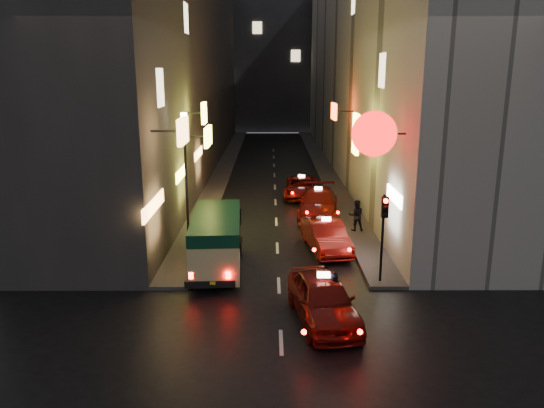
{
  "coord_description": "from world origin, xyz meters",
  "views": [
    {
      "loc": [
        -0.33,
        -10.91,
        8.23
      ],
      "look_at": [
        -0.25,
        13.0,
        2.16
      ],
      "focal_mm": 35.0,
      "sensor_mm": 36.0,
      "label": 1
    }
  ],
  "objects_px": {
    "taxi_near": "(323,295)",
    "lamp_post": "(186,171)",
    "minibus": "(216,236)",
    "pedestrian_crossing": "(335,293)",
    "traffic_light": "(384,220)"
  },
  "relations": [
    {
      "from": "minibus",
      "to": "lamp_post",
      "type": "xyz_separation_m",
      "value": [
        -1.61,
        2.79,
        2.22
      ]
    },
    {
      "from": "traffic_light",
      "to": "taxi_near",
      "type": "bearing_deg",
      "value": -130.77
    },
    {
      "from": "taxi_near",
      "to": "lamp_post",
      "type": "xyz_separation_m",
      "value": [
        -5.63,
        7.5,
        2.81
      ]
    },
    {
      "from": "minibus",
      "to": "pedestrian_crossing",
      "type": "distance_m",
      "value": 6.41
    },
    {
      "from": "pedestrian_crossing",
      "to": "traffic_light",
      "type": "bearing_deg",
      "value": -28.61
    },
    {
      "from": "taxi_near",
      "to": "minibus",
      "type": "bearing_deg",
      "value": 130.44
    },
    {
      "from": "lamp_post",
      "to": "taxi_near",
      "type": "bearing_deg",
      "value": -53.1
    },
    {
      "from": "taxi_near",
      "to": "lamp_post",
      "type": "relative_size",
      "value": 0.97
    },
    {
      "from": "minibus",
      "to": "traffic_light",
      "type": "distance_m",
      "value": 6.91
    },
    {
      "from": "minibus",
      "to": "traffic_light",
      "type": "relative_size",
      "value": 1.61
    },
    {
      "from": "pedestrian_crossing",
      "to": "lamp_post",
      "type": "bearing_deg",
      "value": 47.6
    },
    {
      "from": "minibus",
      "to": "taxi_near",
      "type": "height_order",
      "value": "minibus"
    },
    {
      "from": "pedestrian_crossing",
      "to": "lamp_post",
      "type": "xyz_separation_m",
      "value": [
        -6.03,
        7.41,
        2.77
      ]
    },
    {
      "from": "taxi_near",
      "to": "lamp_post",
      "type": "height_order",
      "value": "lamp_post"
    },
    {
      "from": "minibus",
      "to": "taxi_near",
      "type": "bearing_deg",
      "value": -49.56
    }
  ]
}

